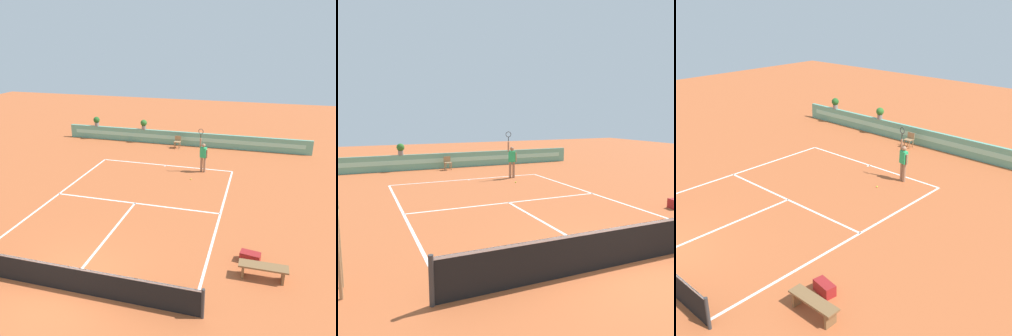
% 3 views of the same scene
% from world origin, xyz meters
% --- Properties ---
extents(ground_plane, '(60.00, 60.00, 0.00)m').
position_xyz_m(ground_plane, '(0.00, 6.00, 0.00)').
color(ground_plane, '#B2562D').
extents(court_lines, '(8.32, 11.94, 0.01)m').
position_xyz_m(court_lines, '(0.00, 6.72, 0.00)').
color(court_lines, white).
rests_on(court_lines, ground).
extents(net, '(8.92, 0.10, 1.00)m').
position_xyz_m(net, '(0.00, 0.00, 0.51)').
color(net, '#333333').
rests_on(net, ground).
extents(back_wall_barrier, '(18.00, 0.21, 1.00)m').
position_xyz_m(back_wall_barrier, '(0.00, 16.39, 0.50)').
color(back_wall_barrier, '#60A88E').
rests_on(back_wall_barrier, ground).
extents(ball_kid_chair, '(0.44, 0.44, 0.85)m').
position_xyz_m(ball_kid_chair, '(-0.17, 15.66, 0.48)').
color(ball_kid_chair, '#99754C').
rests_on(ball_kid_chair, ground).
extents(bench_courtside, '(1.60, 0.44, 0.51)m').
position_xyz_m(bench_courtside, '(6.02, 2.24, 0.38)').
color(bench_courtside, brown).
rests_on(bench_courtside, ground).
extents(gear_bag, '(0.75, 0.47, 0.36)m').
position_xyz_m(gear_bag, '(5.57, 3.10, 0.18)').
color(gear_bag, maroon).
rests_on(gear_bag, ground).
extents(tennis_player, '(0.60, 0.30, 2.58)m').
position_xyz_m(tennis_player, '(2.41, 11.41, 1.05)').
color(tennis_player, '#9E7051').
rests_on(tennis_player, ground).
extents(tennis_ball_near_baseline, '(0.07, 0.07, 0.07)m').
position_xyz_m(tennis_ball_near_baseline, '(2.00, 10.01, 0.03)').
color(tennis_ball_near_baseline, '#CCE033').
rests_on(tennis_ball_near_baseline, ground).
extents(potted_plant_left, '(0.48, 0.48, 0.72)m').
position_xyz_m(potted_plant_left, '(-2.95, 16.39, 1.41)').
color(potted_plant_left, gray).
rests_on(potted_plant_left, back_wall_barrier).
extents(potted_plant_far_left, '(0.48, 0.48, 0.72)m').
position_xyz_m(potted_plant_far_left, '(-6.80, 16.39, 1.41)').
color(potted_plant_far_left, gray).
rests_on(potted_plant_far_left, back_wall_barrier).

